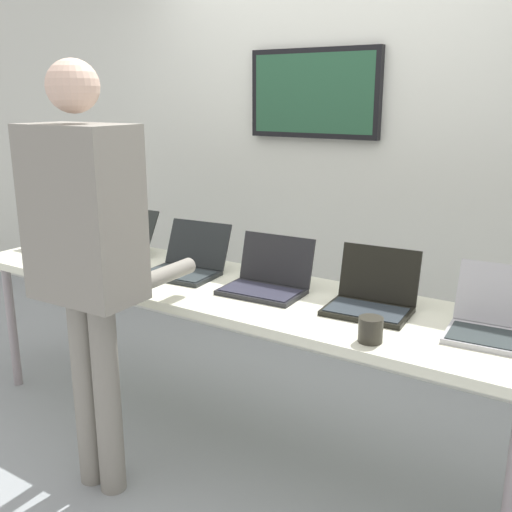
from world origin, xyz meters
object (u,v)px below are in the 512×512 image
Objects in this scene: laptop_station_0 at (117,248)px; equipment_box at (79,220)px; person at (87,244)px; laptop_station_2 at (267,279)px; coffee_mug at (371,330)px; laptop_station_3 at (372,297)px; laptop_station_4 at (495,321)px; laptop_station_1 at (187,263)px; workbench at (227,296)px.

equipment_box is at bearing 165.73° from laptop_station_0.
person reaches higher than equipment_box.
coffee_mug is at bearing -24.77° from laptop_station_2.
laptop_station_4 is (0.49, -0.01, -0.00)m from laptop_station_3.
laptop_station_1 is at bearing -1.23° from laptop_station_0.
workbench is 0.75m from person.
laptop_station_4 is at bearing 40.07° from coffee_mug.
equipment_box is 0.44m from laptop_station_0.
laptop_station_4 is (1.19, 0.06, 0.11)m from workbench.
laptop_station_4 is (0.99, 0.02, 0.00)m from laptop_station_2.
laptop_station_0 is at bearing -14.27° from equipment_box.
laptop_station_3 is (0.98, 0.01, 0.00)m from laptop_station_1.
equipment_box reaches higher than laptop_station_0.
coffee_mug is at bearing -11.01° from laptop_station_0.
workbench is 7.61× the size of laptop_station_2.
person is at bearing -50.79° from laptop_station_0.
laptop_station_4 is at bearing -0.23° from laptop_station_0.
equipment_box is 4.33× the size of coffee_mug.
workbench is 8.06× the size of laptop_station_3.
person is at bearing -110.02° from workbench.
coffee_mug is (1.11, -0.30, -0.01)m from laptop_station_1.
laptop_station_2 is at bearing -178.93° from laptop_station_4.
person is (-1.42, -0.68, 0.24)m from laptop_station_4.
laptop_station_0 is 1.08× the size of laptop_station_2.
coffee_mug is (-0.36, -0.31, -0.01)m from laptop_station_4.
laptop_station_1 is 0.21× the size of person.
laptop_station_1 and laptop_station_2 have the same top height.
laptop_station_2 is at bearing -1.83° from laptop_station_1.
laptop_station_0 is 1.64m from coffee_mug.
workbench is 0.87m from coffee_mug.
equipment_box reaches higher than laptop_station_4.
laptop_station_4 is at bearing 25.55° from person.
laptop_station_2 is (0.99, -0.03, -0.00)m from laptop_station_0.
laptop_station_2 is 0.82m from person.
laptop_station_0 is 0.23× the size of person.
equipment_box reaches higher than coffee_mug.
laptop_station_3 is at bearing 3.04° from laptop_station_2.
laptop_station_1 is at bearing -179.36° from laptop_station_3.
equipment_box is (-1.21, 0.17, 0.20)m from workbench.
laptop_station_2 reaches higher than workbench.
laptop_station_1 is 1.00× the size of laptop_station_2.
laptop_station_3 is at bearing 179.07° from laptop_station_4.
laptop_station_1 is at bearing 94.77° from person.
laptop_station_1 is 0.72m from person.
laptop_station_4 is 1.59m from person.
laptop_station_0 is 1.14× the size of laptop_station_3.
person is (0.06, -0.67, 0.24)m from laptop_station_1.
laptop_station_4 is (2.40, -0.11, -0.09)m from equipment_box.
laptop_station_4 is at bearing -2.73° from equipment_box.
laptop_station_0 is at bearing -179.99° from laptop_station_3.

